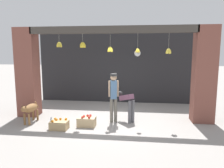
{
  "coord_description": "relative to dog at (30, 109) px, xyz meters",
  "views": [
    {
      "loc": [
        0.96,
        -7.29,
        2.4
      ],
      "look_at": [
        0.0,
        0.43,
        1.23
      ],
      "focal_mm": 35.0,
      "sensor_mm": 36.0,
      "label": 1
    }
  ],
  "objects": [
    {
      "name": "fruit_crate_apples",
      "position": [
        1.95,
        -0.07,
        -0.32
      ],
      "size": [
        0.57,
        0.39,
        0.36
      ],
      "color": "tan",
      "rests_on": "ground_plane"
    },
    {
      "name": "shopkeeper",
      "position": [
        2.77,
        0.43,
        0.5
      ],
      "size": [
        0.33,
        0.29,
        1.66
      ],
      "rotation": [
        0.0,
        0.0,
        3.4
      ],
      "color": "#6B665B",
      "rests_on": "ground_plane"
    },
    {
      "name": "wall_clock",
      "position": [
        3.52,
        3.42,
        1.83
      ],
      "size": [
        0.3,
        0.03,
        0.3
      ],
      "color": "black"
    },
    {
      "name": "shop_pillar_right",
      "position": [
        5.77,
        0.88,
        1.14
      ],
      "size": [
        0.7,
        0.6,
        3.23
      ],
      "primitive_type": "cube",
      "color": "brown",
      "rests_on": "ground_plane"
    },
    {
      "name": "ground_plane",
      "position": [
        2.65,
        0.58,
        -0.48
      ],
      "size": [
        60.0,
        60.0,
        0.0
      ],
      "primitive_type": "plane",
      "color": "gray"
    },
    {
      "name": "water_bottle",
      "position": [
        0.76,
        -0.08,
        -0.37
      ],
      "size": [
        0.07,
        0.07,
        0.24
      ],
      "color": "silver",
      "rests_on": "ground_plane"
    },
    {
      "name": "fruit_crate_oranges",
      "position": [
        1.18,
        -0.45,
        -0.34
      ],
      "size": [
        0.54,
        0.38,
        0.33
      ],
      "color": "tan",
      "rests_on": "ground_plane"
    },
    {
      "name": "dog",
      "position": [
        0.0,
        0.0,
        0.0
      ],
      "size": [
        0.33,
        0.99,
        0.7
      ],
      "rotation": [
        0.0,
        0.0,
        -1.65
      ],
      "color": "olive",
      "rests_on": "ground_plane"
    },
    {
      "name": "shop_back_wall",
      "position": [
        2.65,
        3.49,
        1.14
      ],
      "size": [
        7.55,
        0.12,
        3.23
      ],
      "primitive_type": "cube",
      "color": "#232326",
      "rests_on": "ground_plane"
    },
    {
      "name": "worker_stooping",
      "position": [
        3.23,
        0.59,
        0.18
      ],
      "size": [
        0.62,
        0.64,
        1.0
      ],
      "rotation": [
        0.0,
        0.0,
        0.76
      ],
      "color": "#56565B",
      "rests_on": "ground_plane"
    },
    {
      "name": "storefront_awning",
      "position": [
        2.63,
        0.7,
        2.59
      ],
      "size": [
        5.65,
        0.31,
        0.93
      ],
      "color": "#3D3833"
    },
    {
      "name": "shop_pillar_left",
      "position": [
        -0.48,
        0.88,
        1.14
      ],
      "size": [
        0.7,
        0.6,
        3.23
      ],
      "primitive_type": "cube",
      "color": "brown",
      "rests_on": "ground_plane"
    }
  ]
}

